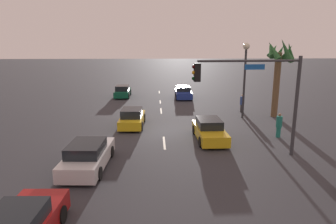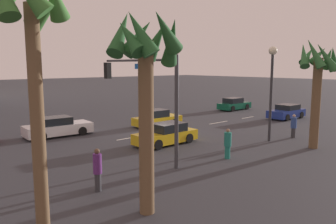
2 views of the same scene
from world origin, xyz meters
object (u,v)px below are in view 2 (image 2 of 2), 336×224
object	(u,v)px
pedestrian_0	(228,143)
palm_tree_1	(31,40)
pedestrian_2	(294,126)
palm_tree_0	(318,72)
car_0	(287,112)
car_5	(166,134)
streetlamp	(272,76)
pedestrian_1	(98,169)
car_3	(234,104)
traffic_signal	(147,88)
car_1	(57,127)
palm_tree_2	(146,67)
car_4	(157,119)

from	to	relation	value
pedestrian_0	palm_tree_1	xyz separation A→B (m)	(10.80, 1.63, 4.92)
pedestrian_2	palm_tree_0	bearing A→B (deg)	50.04
palm_tree_1	pedestrian_2	bearing A→B (deg)	-174.07
car_0	car_5	bearing A→B (deg)	0.93
streetlamp	pedestrian_1	size ratio (longest dim) A/B	3.55
car_0	car_3	world-z (taller)	car_3
streetlamp	palm_tree_1	size ratio (longest dim) A/B	0.82
streetlamp	pedestrian_0	bearing A→B (deg)	8.80
traffic_signal	streetlamp	bearing A→B (deg)	168.30
car_5	palm_tree_0	size ratio (longest dim) A/B	0.65
car_5	streetlamp	world-z (taller)	streetlamp
car_1	palm_tree_2	size ratio (longest dim) A/B	0.68
streetlamp	pedestrian_1	xyz separation A→B (m)	(13.29, 0.41, -3.48)
car_3	car_4	size ratio (longest dim) A/B	1.01
pedestrian_0	pedestrian_2	size ratio (longest dim) A/B	1.00
car_4	palm_tree_2	xyz separation A→B (m)	(10.69, 12.60, 4.40)
palm_tree_0	car_0	bearing A→B (deg)	-143.28
palm_tree_0	car_4	bearing A→B (deg)	-78.58
car_3	traffic_signal	size ratio (longest dim) A/B	0.71
pedestrian_0	pedestrian_1	bearing A→B (deg)	-3.31
car_1	streetlamp	xyz separation A→B (m)	(-10.21, 10.98, 3.76)
pedestrian_2	pedestrian_1	bearing A→B (deg)	-0.59
car_0	car_1	xyz separation A→B (m)	(19.96, -6.79, 0.02)
car_0	traffic_signal	bearing A→B (deg)	7.07
palm_tree_0	car_5	bearing A→B (deg)	-48.68
streetlamp	pedestrian_1	world-z (taller)	streetlamp
car_0	palm_tree_2	distance (m)	24.32
car_4	car_5	world-z (taller)	car_4
car_0	car_5	xyz separation A→B (m)	(15.60, 0.25, -0.00)
car_4	palm_tree_1	distance (m)	19.07
streetlamp	palm_tree_0	xyz separation A→B (m)	(-0.20, 2.94, 0.29)
traffic_signal	palm_tree_1	world-z (taller)	palm_tree_1
car_5	pedestrian_0	distance (m)	4.81
car_1	car_5	bearing A→B (deg)	121.76
car_3	palm_tree_0	xyz separation A→B (m)	(10.77, 14.35, 4.07)
car_3	pedestrian_1	bearing A→B (deg)	25.98
car_4	car_5	size ratio (longest dim) A/B	0.97
car_1	car_3	xyz separation A→B (m)	(-21.17, -0.43, -0.01)
car_4	palm_tree_0	xyz separation A→B (m)	(-2.47, 12.24, 4.07)
palm_tree_1	palm_tree_2	distance (m)	3.56
palm_tree_2	traffic_signal	bearing A→B (deg)	-127.46
car_3	car_0	bearing A→B (deg)	80.44
car_0	car_1	distance (m)	21.08
car_0	pedestrian_2	world-z (taller)	pedestrian_2
car_1	pedestrian_2	xyz separation A→B (m)	(-12.39, 11.55, 0.21)
pedestrian_0	palm_tree_2	distance (m)	8.85
car_5	palm_tree_2	size ratio (longest dim) A/B	0.62
car_4	pedestrian_2	xyz separation A→B (m)	(-4.46, 9.87, 0.23)
pedestrian_1	palm_tree_0	world-z (taller)	palm_tree_0
car_1	palm_tree_1	bearing A→B (deg)	65.49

